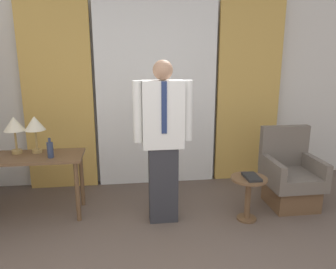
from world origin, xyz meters
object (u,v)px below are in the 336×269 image
at_px(table_lamp_left, 14,126).
at_px(bottle_near_edge, 50,150).
at_px(desk, 25,165).
at_px(armchair, 290,178).
at_px(side_table, 248,191).
at_px(book, 252,177).
at_px(person, 163,137).
at_px(table_lamp_right, 35,125).

distance_m(table_lamp_left, bottle_near_edge, 0.53).
height_order(desk, table_lamp_left, table_lamp_left).
height_order(bottle_near_edge, armchair, armchair).
relative_size(bottle_near_edge, side_table, 0.44).
height_order(armchair, book, armchair).
relative_size(desk, table_lamp_left, 2.99).
bearing_deg(person, side_table, -7.12).
relative_size(desk, person, 0.72).
bearing_deg(person, armchair, 6.89).
xyz_separation_m(desk, bottle_near_edge, (0.31, -0.09, 0.20)).
height_order(table_lamp_left, side_table, table_lamp_left).
height_order(table_lamp_left, table_lamp_right, same).
distance_m(bottle_near_edge, book, 2.25).
bearing_deg(side_table, desk, 170.19).
xyz_separation_m(table_lamp_left, side_table, (2.61, -0.56, -0.71)).
relative_size(desk, side_table, 2.51).
relative_size(armchair, book, 3.75).
height_order(table_lamp_left, book, table_lamp_left).
height_order(desk, side_table, desk).
distance_m(desk, armchair, 3.17).
height_order(table_lamp_right, book, table_lamp_right).
relative_size(side_table, book, 1.99).
height_order(bottle_near_edge, person, person).
xyz_separation_m(person, book, (0.97, -0.14, -0.45)).
relative_size(table_lamp_left, side_table, 0.84).
relative_size(person, book, 6.98).
relative_size(table_lamp_left, armchair, 0.45).
bearing_deg(person, table_lamp_left, 165.17).
height_order(desk, book, desk).
distance_m(person, book, 1.08).
bearing_deg(desk, bottle_near_edge, -16.70).
height_order(table_lamp_left, armchair, table_lamp_left).
distance_m(bottle_near_edge, person, 1.26).
bearing_deg(desk, table_lamp_left, 131.96).
height_order(table_lamp_right, bottle_near_edge, table_lamp_right).
relative_size(person, armchair, 1.86).
bearing_deg(armchair, person, -173.11).
relative_size(table_lamp_left, person, 0.24).
distance_m(table_lamp_right, bottle_near_edge, 0.38).
relative_size(armchair, side_table, 1.88).
bearing_deg(book, person, 171.81).
distance_m(table_lamp_left, table_lamp_right, 0.23).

